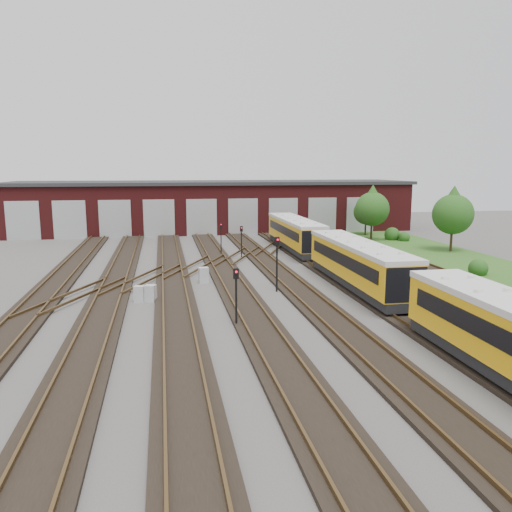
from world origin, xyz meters
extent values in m
plane|color=#42403D|center=(0.00, 0.00, 0.00)|extent=(120.00, 120.00, 0.00)
cube|color=black|center=(-14.00, 0.00, 0.09)|extent=(2.40, 70.00, 0.18)
cube|color=brown|center=(-13.28, 0.00, 0.26)|extent=(0.10, 70.00, 0.15)
cube|color=black|center=(-10.00, 0.00, 0.09)|extent=(2.40, 70.00, 0.18)
cube|color=brown|center=(-10.72, 0.00, 0.26)|extent=(0.10, 70.00, 0.15)
cube|color=brown|center=(-9.28, 0.00, 0.26)|extent=(0.10, 70.00, 0.15)
cube|color=black|center=(-6.00, 0.00, 0.09)|extent=(2.40, 70.00, 0.18)
cube|color=brown|center=(-6.72, 0.00, 0.26)|extent=(0.10, 70.00, 0.15)
cube|color=brown|center=(-5.28, 0.00, 0.26)|extent=(0.10, 70.00, 0.15)
cube|color=black|center=(-2.00, 0.00, 0.09)|extent=(2.40, 70.00, 0.18)
cube|color=brown|center=(-2.72, 0.00, 0.26)|extent=(0.10, 70.00, 0.15)
cube|color=brown|center=(-1.28, 0.00, 0.26)|extent=(0.10, 70.00, 0.15)
cube|color=black|center=(2.00, 0.00, 0.09)|extent=(2.40, 70.00, 0.18)
cube|color=brown|center=(1.28, 0.00, 0.26)|extent=(0.10, 70.00, 0.15)
cube|color=brown|center=(2.72, 0.00, 0.26)|extent=(0.10, 70.00, 0.15)
cube|color=black|center=(6.00, 0.00, 0.09)|extent=(2.40, 70.00, 0.18)
cube|color=brown|center=(5.28, 0.00, 0.26)|extent=(0.10, 70.00, 0.15)
cube|color=brown|center=(6.72, 0.00, 0.26)|extent=(0.10, 70.00, 0.15)
cube|color=black|center=(10.00, 0.00, 0.09)|extent=(2.40, 70.00, 0.18)
cube|color=brown|center=(9.28, 0.00, 0.26)|extent=(0.10, 70.00, 0.15)
cube|color=brown|center=(10.72, 0.00, 0.26)|extent=(0.10, 70.00, 0.15)
cube|color=brown|center=(13.28, 0.00, 0.26)|extent=(0.10, 70.00, 0.15)
cube|color=brown|center=(-8.00, 10.00, 0.26)|extent=(5.40, 9.62, 0.15)
cube|color=brown|center=(-4.00, 14.00, 0.26)|extent=(5.40, 9.62, 0.15)
cube|color=brown|center=(0.00, 18.00, 0.26)|extent=(5.40, 9.62, 0.15)
cube|color=brown|center=(-12.00, 6.00, 0.26)|extent=(5.40, 9.62, 0.15)
cube|color=brown|center=(4.00, 22.00, 0.26)|extent=(5.40, 9.62, 0.15)
cube|color=#4D1315|center=(0.00, 40.00, 3.00)|extent=(50.00, 12.00, 6.00)
cube|color=#28282A|center=(0.00, 40.00, 6.15)|extent=(51.00, 12.50, 0.40)
cube|color=#9FA2A4|center=(-22.00, 33.98, 2.20)|extent=(3.60, 0.12, 4.40)
cube|color=#9FA2A4|center=(-17.00, 33.98, 2.20)|extent=(3.60, 0.12, 4.40)
cube|color=#9FA2A4|center=(-12.00, 33.98, 2.20)|extent=(3.60, 0.12, 4.40)
cube|color=#9FA2A4|center=(-7.00, 33.98, 2.20)|extent=(3.60, 0.12, 4.40)
cube|color=#9FA2A4|center=(-2.00, 33.98, 2.20)|extent=(3.60, 0.12, 4.40)
cube|color=#9FA2A4|center=(3.00, 33.98, 2.20)|extent=(3.60, 0.12, 4.40)
cube|color=#9FA2A4|center=(8.00, 33.98, 2.20)|extent=(3.60, 0.12, 4.40)
cube|color=#9FA2A4|center=(13.00, 33.98, 2.20)|extent=(3.60, 0.12, 4.40)
cube|color=#9FA2A4|center=(18.00, 33.98, 2.20)|extent=(3.60, 0.12, 4.40)
cube|color=#284F1A|center=(19.00, 10.00, 0.03)|extent=(8.00, 55.00, 0.05)
cube|color=black|center=(4.79, -10.99, 2.11)|extent=(0.22, 12.07, 0.78)
cube|color=black|center=(6.00, 4.99, 0.60)|extent=(2.29, 13.75, 0.55)
cube|color=#E4A10C|center=(6.00, 4.99, 1.88)|extent=(2.57, 13.75, 2.01)
cube|color=silver|center=(6.00, 4.99, 3.03)|extent=(2.66, 13.75, 0.27)
cube|color=black|center=(4.79, 5.01, 2.11)|extent=(0.22, 12.07, 0.78)
cube|color=black|center=(7.21, 4.98, 2.11)|extent=(0.22, 12.07, 0.78)
cube|color=black|center=(6.00, 20.99, 0.60)|extent=(2.29, 13.75, 0.55)
cube|color=#E4A10C|center=(6.00, 20.99, 1.88)|extent=(2.57, 13.75, 2.01)
cube|color=silver|center=(6.00, 20.99, 3.03)|extent=(2.66, 13.75, 0.27)
cube|color=black|center=(4.79, 21.01, 2.11)|extent=(0.22, 12.07, 0.78)
cube|color=black|center=(7.21, 20.98, 2.11)|extent=(0.22, 12.07, 0.78)
cylinder|color=black|center=(-3.08, -1.41, 1.25)|extent=(0.11, 0.11, 2.50)
cube|color=black|center=(-3.08, -1.41, 2.76)|extent=(0.27, 0.16, 0.53)
sphere|color=red|center=(-3.08, -1.51, 2.87)|extent=(0.13, 0.13, 0.13)
cylinder|color=black|center=(-1.34, 19.89, 1.28)|extent=(0.09, 0.09, 2.56)
cube|color=black|center=(-1.34, 19.89, 2.79)|extent=(0.25, 0.16, 0.47)
sphere|color=red|center=(-1.34, 19.80, 2.88)|extent=(0.11, 0.11, 0.11)
cylinder|color=black|center=(0.18, 17.49, 1.24)|extent=(0.09, 0.09, 2.49)
cube|color=black|center=(0.18, 17.49, 2.73)|extent=(0.24, 0.15, 0.47)
sphere|color=red|center=(0.18, 17.39, 2.82)|extent=(0.11, 0.11, 0.11)
cylinder|color=black|center=(0.59, 5.38, 1.52)|extent=(0.11, 0.11, 3.05)
cube|color=black|center=(0.59, 5.38, 3.33)|extent=(0.31, 0.22, 0.57)
sphere|color=red|center=(0.59, 5.27, 3.44)|extent=(0.14, 0.14, 0.14)
cube|color=#AFB1B4|center=(-8.11, 4.40, 0.49)|extent=(0.71, 0.64, 0.99)
cube|color=#AFB1B4|center=(-3.90, 8.80, 0.56)|extent=(0.74, 0.64, 1.11)
cube|color=#AFB1B4|center=(-7.45, 4.37, 0.51)|extent=(0.76, 0.70, 1.03)
cube|color=#AFB1B4|center=(9.43, 16.28, 0.51)|extent=(0.74, 0.68, 1.01)
cube|color=#AFB1B4|center=(8.80, 14.34, 0.44)|extent=(0.62, 0.57, 0.87)
cylinder|color=#322616|center=(16.25, 26.34, 0.96)|extent=(0.24, 0.24, 1.93)
sphere|color=#1E4B15|center=(16.25, 26.34, 3.54)|extent=(3.75, 3.75, 3.75)
cone|color=#1E4B15|center=(16.25, 26.34, 4.88)|extent=(3.21, 3.21, 2.68)
cylinder|color=#322616|center=(17.47, 30.89, 0.76)|extent=(0.21, 0.21, 1.53)
sphere|color=#1E4B15|center=(17.47, 30.89, 2.80)|extent=(2.97, 2.97, 2.97)
cone|color=#1E4B15|center=(17.47, 30.89, 3.87)|extent=(2.55, 2.55, 2.12)
cylinder|color=#322616|center=(20.79, 17.90, 0.99)|extent=(0.24, 0.24, 1.98)
sphere|color=#1E4B15|center=(20.79, 17.90, 3.63)|extent=(3.85, 3.85, 3.85)
cone|color=#1E4B15|center=(20.79, 17.90, 5.00)|extent=(3.30, 3.30, 2.75)
sphere|color=#1E4B15|center=(16.72, 7.63, 0.72)|extent=(1.44, 1.44, 1.44)
sphere|color=#1E4B15|center=(18.79, 26.43, 0.84)|extent=(1.69, 1.69, 1.69)
sphere|color=#1E4B15|center=(19.71, 25.32, 0.61)|extent=(1.22, 1.22, 1.22)
camera|label=1|loc=(-6.59, -25.52, 7.91)|focal=35.00mm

